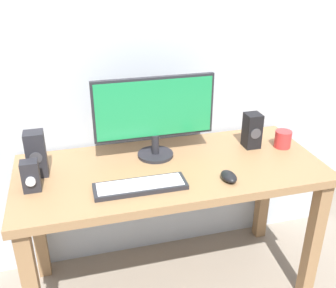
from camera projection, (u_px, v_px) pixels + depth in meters
The scene contains 9 objects.
ground_plane at pixel (170, 283), 2.19m from camera, with size 6.00×6.00×0.00m, color gray.
desk at pixel (171, 185), 1.92m from camera, with size 1.46×0.64×0.74m.
monitor at pixel (154, 113), 1.88m from camera, with size 0.59×0.18×0.40m.
keyboard_primary at pixel (140, 186), 1.69m from camera, with size 0.40×0.13×0.02m.
mouse at pixel (229, 176), 1.75m from camera, with size 0.06×0.10×0.04m, color black.
speaker_right at pixel (252, 130), 2.03m from camera, with size 0.08×0.09×0.18m.
speaker_left at pixel (36, 154), 1.75m from camera, with size 0.09×0.08×0.21m.
audio_controller at pixel (31, 176), 1.65m from camera, with size 0.07×0.07×0.14m.
coffee_mug at pixel (283, 139), 2.04m from camera, with size 0.09×0.09×0.09m, color red.
Camera 1 is at (-0.44, -1.58, 1.65)m, focal length 41.89 mm.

